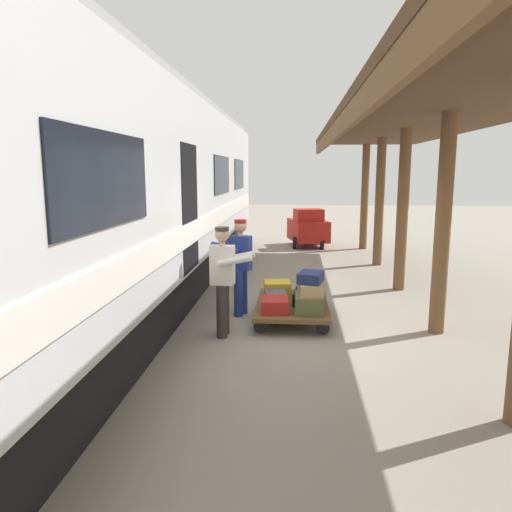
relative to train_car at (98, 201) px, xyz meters
The scene contains 16 objects.
ground_plane 4.01m from the train_car, behind, with size 60.00×60.00×0.00m, color gray.
platform_canopy 5.50m from the train_car, behind, with size 3.20×17.86×3.56m.
train_car is the anchor object (origin of this frame).
luggage_cart 3.66m from the train_car, behind, with size 1.22×1.98×0.29m.
suitcase_gray_aluminum 3.94m from the train_car, 162.51° to the right, with size 0.38×0.51×0.25m, color #9EA0A5.
suitcase_olive_duffel 3.78m from the train_car, behind, with size 0.44×0.59×0.28m, color brown.
suitcase_yellow_case 3.47m from the train_car, 159.39° to the right, with size 0.47×0.46×0.25m, color gold.
suitcase_red_plastic 3.31m from the train_car, behind, with size 0.43×0.54×0.22m, color #AD231E.
suitcase_slate_roller 3.36m from the train_car, 169.49° to the right, with size 0.36×0.54×0.17m, color #4C515B.
suitcase_black_hardshell 3.83m from the train_car, behind, with size 0.48×0.64×0.22m, color black.
suitcase_tan_vintage 3.70m from the train_car, behind, with size 0.36×0.54×0.19m, color tan.
suitcase_navy_fabric 3.64m from the train_car, behind, with size 0.36×0.48×0.17m, color navy.
suitcase_orange_carryall 3.87m from the train_car, 163.10° to the right, with size 0.32×0.44×0.16m, color #CC6B23.
porter_in_overalls 2.58m from the train_car, 162.23° to the right, with size 0.73×0.56×1.70m.
porter_by_door 2.42m from the train_car, 168.36° to the left, with size 0.68×0.45×1.70m.
baggage_tug 9.66m from the train_car, 112.23° to the right, with size 1.47×1.91×1.30m.
Camera 1 is at (0.28, 7.58, 2.52)m, focal length 33.91 mm.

